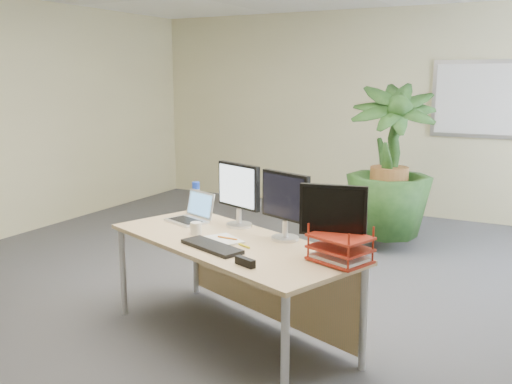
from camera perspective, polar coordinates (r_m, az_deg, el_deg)
The scene contains 17 objects.
floor at distance 4.47m, azimuth -1.47°, elevation -12.62°, with size 8.00×8.00×0.00m, color #494A4E.
back_wall at distance 7.83m, azimuth 13.17°, elevation 7.73°, with size 7.00×0.04×2.70m, color beige.
whiteboard at distance 7.56m, azimuth 22.07°, elevation 8.59°, with size 1.30×0.04×0.95m.
desk at distance 4.03m, azimuth -1.45°, elevation -6.68°, with size 2.03×1.39×0.72m.
floor_plant at distance 6.19m, azimuth 13.15°, elevation 1.18°, with size 0.84×0.84×1.50m, color #183B15.
monitor_left at distance 4.23m, azimuth -1.75°, elevation 0.14°, with size 0.41×0.19×0.48m.
monitor_right at distance 3.88m, azimuth 2.94°, elevation -0.95°, with size 0.41×0.19×0.47m.
monitor_dark at distance 3.52m, azimuth 7.71°, elevation -2.42°, with size 0.41×0.19×0.46m.
laptop at distance 4.46m, azimuth -6.37°, elevation -2.16°, with size 0.39×0.36×0.22m.
keyboard at distance 3.75m, azimuth -4.45°, elevation -5.45°, with size 0.48×0.16×0.03m, color black.
coffee_mug at distance 4.08m, azimuth -6.06°, elevation -3.63°, with size 0.11×0.08×0.09m.
spiral_notebook at distance 3.92m, azimuth -3.38°, elevation -4.80°, with size 0.27×0.20×0.01m, color white.
orange_pen at distance 3.93m, azimuth -2.88°, elevation -4.61°, with size 0.01×0.01×0.15m, color orange.
yellow_highlighter at distance 3.78m, azimuth -1.20°, elevation -5.39°, with size 0.01×0.01×0.11m, color yellow.
water_bottle at distance 4.69m, azimuth -6.00°, elevation -0.63°, with size 0.07×0.07×0.26m.
letter_tray at distance 3.49m, azimuth 8.40°, elevation -5.83°, with size 0.41×0.36×0.16m.
stapler at distance 3.41m, azimuth -1.09°, elevation -7.01°, with size 0.15×0.04×0.05m, color black.
Camera 1 is at (2.01, -3.55, 1.83)m, focal length 40.00 mm.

